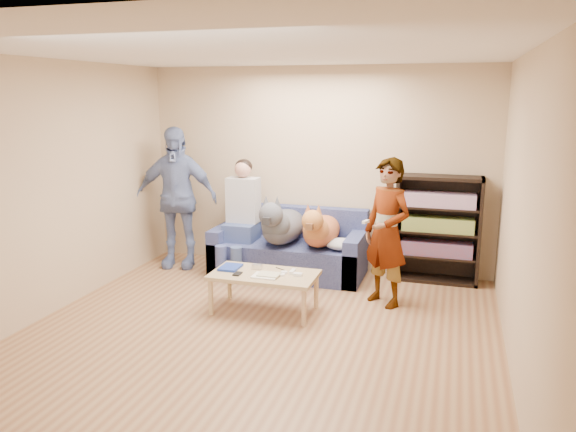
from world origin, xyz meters
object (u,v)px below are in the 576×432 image
(sofa, at_px, (290,252))
(person_standing_left, at_px, (176,198))
(notebook_blue, at_px, (230,267))
(person_standing_right, at_px, (387,233))
(person_seated, at_px, (241,213))
(dog_gray, at_px, (281,225))
(dog_tan, at_px, (320,230))
(coffee_table, at_px, (264,277))
(camera_silver, at_px, (257,267))
(bookshelf, at_px, (438,227))

(sofa, bearing_deg, person_standing_left, -175.02)
(notebook_blue, bearing_deg, sofa, 77.62)
(person_standing_left, bearing_deg, person_standing_right, -22.17)
(person_standing_left, xyz_separation_m, sofa, (1.51, 0.13, -0.64))
(person_standing_right, distance_m, person_seated, 2.01)
(person_standing_left, relative_size, person_seated, 1.26)
(dog_gray, distance_m, dog_tan, 0.49)
(person_seated, distance_m, coffee_table, 1.46)
(person_seated, relative_size, dog_gray, 1.15)
(notebook_blue, bearing_deg, person_standing_right, 19.00)
(person_standing_right, relative_size, person_standing_left, 0.87)
(notebook_blue, bearing_deg, person_seated, 106.02)
(sofa, relative_size, coffee_table, 1.73)
(camera_silver, height_order, coffee_table, camera_silver)
(notebook_blue, bearing_deg, dog_gray, 78.34)
(sofa, height_order, dog_tan, dog_tan)
(person_seated, height_order, dog_tan, person_seated)
(person_standing_left, height_order, dog_tan, person_standing_left)
(camera_silver, distance_m, dog_tan, 1.14)
(person_standing_right, height_order, person_standing_left, person_standing_left)
(bookshelf, bearing_deg, dog_gray, -167.43)
(notebook_blue, bearing_deg, coffee_table, -7.13)
(person_seated, relative_size, coffee_table, 1.34)
(camera_silver, bearing_deg, person_standing_left, 144.58)
(coffee_table, bearing_deg, notebook_blue, 172.87)
(camera_silver, xyz_separation_m, bookshelf, (1.80, 1.44, 0.23))
(person_standing_right, height_order, person_seated, person_standing_right)
(notebook_blue, relative_size, dog_gray, 0.20)
(notebook_blue, xyz_separation_m, coffee_table, (0.40, -0.05, -0.06))
(notebook_blue, distance_m, dog_tan, 1.34)
(person_standing_left, xyz_separation_m, bookshelf, (3.31, 0.37, -0.24))
(coffee_table, bearing_deg, person_seated, 121.33)
(camera_silver, relative_size, dog_gray, 0.09)
(dog_gray, distance_m, bookshelf, 1.90)
(camera_silver, distance_m, bookshelf, 2.32)
(person_standing_left, xyz_separation_m, dog_gray, (1.46, -0.05, -0.26))
(notebook_blue, relative_size, dog_tan, 0.22)
(dog_gray, height_order, coffee_table, dog_gray)
(person_standing_right, distance_m, camera_silver, 1.43)
(person_standing_left, distance_m, sofa, 1.65)
(dog_tan, bearing_deg, dog_gray, -178.28)
(camera_silver, bearing_deg, sofa, 89.99)
(person_seated, bearing_deg, camera_silver, -60.53)
(camera_silver, xyz_separation_m, dog_gray, (-0.05, 1.03, 0.22))
(dog_tan, distance_m, coffee_table, 1.23)
(sofa, distance_m, dog_tan, 0.59)
(person_standing_right, height_order, bookshelf, person_standing_right)
(coffee_table, height_order, bookshelf, bookshelf)
(person_standing_left, bearing_deg, dog_gray, -12.04)
(notebook_blue, bearing_deg, dog_tan, 57.29)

